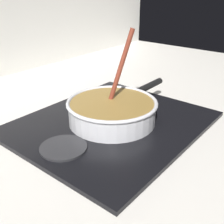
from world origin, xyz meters
TOP-DOWN VIEW (x-y plane):
  - ground at (0.00, 0.00)m, footprint 2.40×1.60m
  - hob_plate at (0.05, 0.10)m, footprint 0.56×0.48m
  - burner_ring at (0.05, 0.10)m, footprint 0.17×0.17m
  - spare_burner at (-0.14, 0.10)m, footprint 0.12×0.12m
  - cooking_pan at (0.05, 0.10)m, footprint 0.41×0.27m

SIDE VIEW (x-z plane):
  - ground at x=0.00m, z-range -0.04..0.00m
  - hob_plate at x=0.05m, z-range 0.00..0.01m
  - spare_burner at x=-0.14m, z-range 0.01..0.02m
  - burner_ring at x=0.05m, z-range 0.01..0.02m
  - cooking_pan at x=0.05m, z-range -0.09..0.18m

